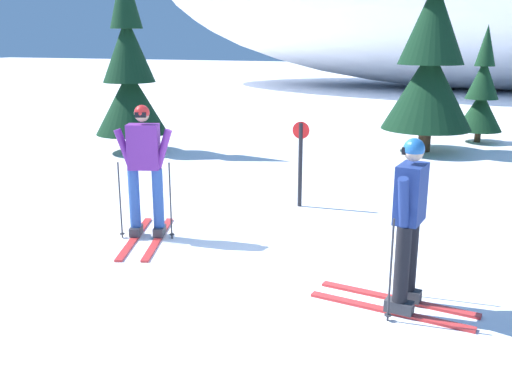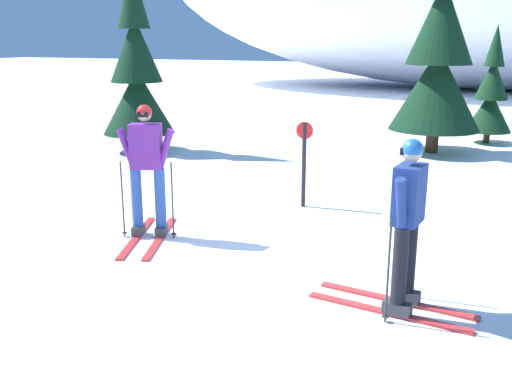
{
  "view_description": "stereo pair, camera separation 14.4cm",
  "coord_description": "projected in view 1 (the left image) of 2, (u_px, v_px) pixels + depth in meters",
  "views": [
    {
      "loc": [
        2.3,
        -6.3,
        2.71
      ],
      "look_at": [
        -0.02,
        -0.14,
        0.95
      ],
      "focal_mm": 40.54,
      "sensor_mm": 36.0,
      "label": 1
    },
    {
      "loc": [
        2.43,
        -6.25,
        2.71
      ],
      "look_at": [
        -0.02,
        -0.14,
        0.95
      ],
      "focal_mm": 40.54,
      "sensor_mm": 36.0,
      "label": 2
    }
  ],
  "objects": [
    {
      "name": "ground_plane",
      "position": [
        262.0,
        263.0,
        7.18
      ],
      "size": [
        120.0,
        120.0,
        0.0
      ],
      "primitive_type": "plane",
      "color": "white"
    },
    {
      "name": "skier_navy_jacket",
      "position": [
        408.0,
        223.0,
        5.74
      ],
      "size": [
        1.74,
        0.78,
        1.78
      ],
      "color": "red",
      "rests_on": "ground"
    },
    {
      "name": "skier_purple_jacket",
      "position": [
        145.0,
        169.0,
        7.87
      ],
      "size": [
        0.96,
        1.79,
        1.85
      ],
      "color": "red",
      "rests_on": "ground"
    },
    {
      "name": "pine_tree_far_left",
      "position": [
        129.0,
        74.0,
        13.74
      ],
      "size": [
        1.72,
        1.72,
        4.46
      ],
      "color": "#47301E",
      "rests_on": "ground"
    },
    {
      "name": "pine_tree_center_left",
      "position": [
        431.0,
        54.0,
        13.63
      ],
      "size": [
        2.15,
        2.15,
        5.56
      ],
      "color": "#47301E",
      "rests_on": "ground"
    },
    {
      "name": "pine_tree_center_right",
      "position": [
        482.0,
        94.0,
        15.18
      ],
      "size": [
        1.18,
        1.18,
        3.05
      ],
      "color": "#47301E",
      "rests_on": "ground"
    },
    {
      "name": "trail_marker_post",
      "position": [
        300.0,
        159.0,
        9.4
      ],
      "size": [
        0.28,
        0.07,
        1.41
      ],
      "color": "black",
      "rests_on": "ground"
    }
  ]
}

